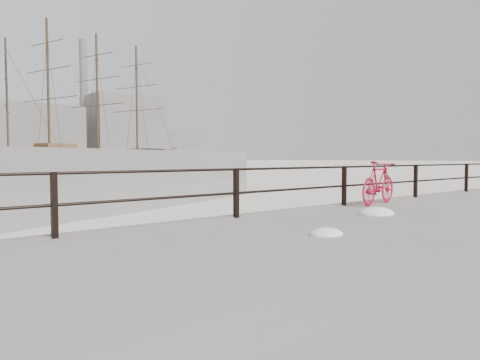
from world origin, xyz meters
TOP-DOWN VIEW (x-y plane):
  - ground at (0.00, 0.00)m, footprint 400.00×400.00m
  - guardrail at (0.00, -0.15)m, footprint 28.00×0.10m
  - bicycle at (-2.61, -0.56)m, footprint 1.89×0.59m
  - barque_black at (24.87, 91.69)m, footprint 58.24×35.42m
  - industrial_west at (20.00, 140.00)m, footprint 32.00×18.00m
  - industrial_mid at (55.00, 145.00)m, footprint 26.00×20.00m
  - industrial_east at (78.00, 150.00)m, footprint 20.00×16.00m
  - smokestack at (42.00, 150.00)m, footprint 2.80×2.80m

SIDE VIEW (x-z plane):
  - ground at x=0.00m, z-range 0.00..0.00m
  - barque_black at x=24.87m, z-range -15.83..15.83m
  - guardrail at x=0.00m, z-range 0.35..1.35m
  - bicycle at x=-2.61m, z-range 0.35..1.48m
  - industrial_east at x=78.00m, z-range 0.00..14.00m
  - industrial_west at x=20.00m, z-range 0.00..18.00m
  - industrial_mid at x=55.00m, z-range 0.00..24.00m
  - smokestack at x=42.00m, z-range 0.00..44.00m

